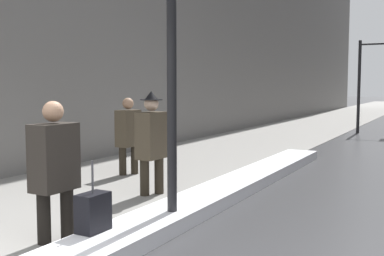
# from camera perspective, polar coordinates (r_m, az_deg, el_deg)

# --- Properties ---
(sidewalk_slab) EXTENTS (4.00, 80.00, 0.01)m
(sidewalk_slab) POSITION_cam_1_polar(r_m,az_deg,el_deg) (18.72, 11.54, -0.40)
(sidewalk_slab) COLOR gray
(sidewalk_slab) RESTS_ON ground
(snow_bank_curb) EXTENTS (0.71, 8.89, 0.19)m
(snow_bank_curb) POSITION_cam_1_polar(r_m,az_deg,el_deg) (7.80, 4.40, -7.13)
(snow_bank_curb) COLOR white
(snow_bank_curb) RESTS_ON ground
(traffic_light_near) EXTENTS (1.31, 0.32, 3.40)m
(traffic_light_near) POSITION_cam_1_polar(r_m,az_deg,el_deg) (18.70, 21.39, 6.84)
(traffic_light_near) COLOR black
(traffic_light_near) RESTS_ON ground
(pedestrian_in_glasses) EXTENTS (0.31, 0.52, 1.57)m
(pedestrian_in_glasses) POSITION_cam_1_polar(r_m,az_deg,el_deg) (5.48, -16.00, -4.22)
(pedestrian_in_glasses) COLOR black
(pedestrian_in_glasses) RESTS_ON ground
(pedestrian_in_fedora) EXTENTS (0.35, 0.52, 1.65)m
(pedestrian_in_fedora) POSITION_cam_1_polar(r_m,az_deg,el_deg) (7.60, -4.81, -1.27)
(pedestrian_in_fedora) COLOR #2A241B
(pedestrian_in_fedora) RESTS_ON ground
(pedestrian_with_shoulder_bag) EXTENTS (0.30, 0.70, 1.51)m
(pedestrian_with_shoulder_bag) POSITION_cam_1_polar(r_m,az_deg,el_deg) (9.40, -7.50, -0.53)
(pedestrian_with_shoulder_bag) COLOR #2A241B
(pedestrian_with_shoulder_bag) RESTS_ON ground
(rolling_suitcase) EXTENTS (0.23, 0.37, 0.95)m
(rolling_suitcase) POSITION_cam_1_polar(r_m,az_deg,el_deg) (5.31, -11.62, -10.73)
(rolling_suitcase) COLOR black
(rolling_suitcase) RESTS_ON ground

